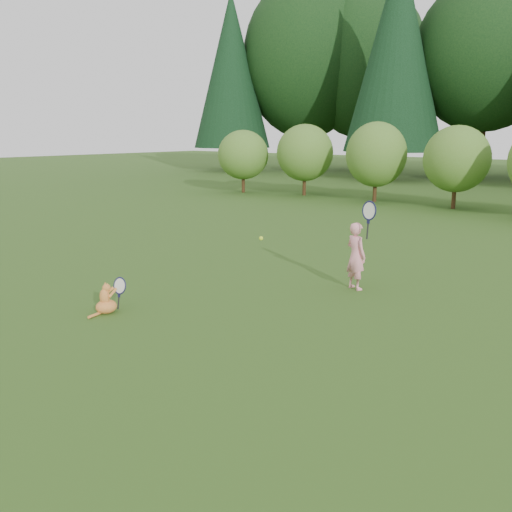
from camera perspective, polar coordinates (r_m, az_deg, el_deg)
The scene contains 5 objects.
ground at distance 8.27m, azimuth -4.57°, elevation -5.49°, with size 100.00×100.00×0.00m, color #1F4A14.
shrub_row at distance 19.51m, azimuth 22.75°, elevation 8.09°, with size 28.00×3.00×2.80m, color #4E7624, non-canonical shape.
child at distance 9.37m, azimuth 10.00°, elevation 0.15°, with size 0.64×0.39×1.65m.
cat at distance 8.37m, azimuth -14.73°, elevation -4.01°, with size 0.36×0.60×0.60m.
tennis_ball at distance 8.80m, azimuth 0.51°, elevation 1.78°, with size 0.06×0.06×0.06m.
Camera 1 is at (5.42, -5.71, 2.53)m, focal length 40.00 mm.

